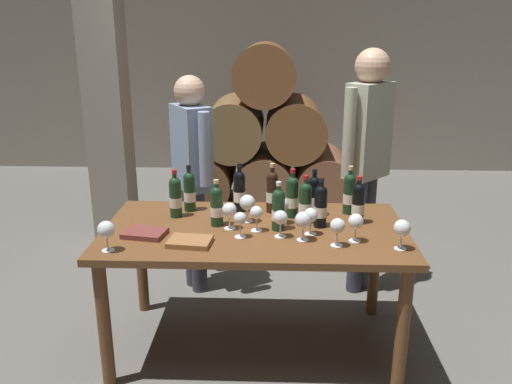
{
  "coord_description": "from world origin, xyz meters",
  "views": [
    {
      "loc": [
        0.11,
        -2.72,
        1.85
      ],
      "look_at": [
        0.0,
        0.2,
        0.91
      ],
      "focal_mm": 36.48,
      "sensor_mm": 36.0,
      "label": 1
    }
  ],
  "objects_px": {
    "wine_bottle_0": "(278,209)",
    "wine_glass_4": "(311,216)",
    "dining_table": "(255,243)",
    "wine_glass_6": "(356,222)",
    "wine_bottle_4": "(349,193)",
    "taster_seated_left": "(192,167)",
    "wine_bottle_2": "(305,202)",
    "wine_bottle_11": "(292,196)",
    "leather_ledger": "(190,242)",
    "wine_glass_5": "(229,211)",
    "wine_glass_9": "(247,203)",
    "wine_bottle_9": "(358,203)",
    "wine_bottle_10": "(314,196)",
    "wine_glass_3": "(282,205)",
    "wine_bottle_7": "(239,191)",
    "wine_bottle_5": "(272,191)",
    "wine_glass_10": "(240,220)",
    "wine_glass_1": "(280,218)",
    "sommelier_presenting": "(367,150)",
    "wine_glass_7": "(106,230)",
    "wine_glass_8": "(256,213)",
    "wine_bottle_1": "(217,206)",
    "tasting_notebook": "(145,233)",
    "wine_bottle_8": "(175,197)",
    "wine_bottle_6": "(321,206)",
    "wine_glass_2": "(303,220)"
  },
  "relations": [
    {
      "from": "wine_bottle_11",
      "to": "sommelier_presenting",
      "type": "xyz_separation_m",
      "value": [
        0.52,
        0.56,
        0.16
      ]
    },
    {
      "from": "wine_bottle_10",
      "to": "wine_glass_10",
      "type": "relative_size",
      "value": 2.03
    },
    {
      "from": "wine_glass_4",
      "to": "wine_glass_8",
      "type": "distance_m",
      "value": 0.3
    },
    {
      "from": "wine_glass_8",
      "to": "tasting_notebook",
      "type": "height_order",
      "value": "wine_glass_8"
    },
    {
      "from": "wine_glass_6",
      "to": "wine_bottle_1",
      "type": "bearing_deg",
      "value": 164.48
    },
    {
      "from": "wine_glass_9",
      "to": "leather_ledger",
      "type": "xyz_separation_m",
      "value": [
        -0.28,
        -0.34,
        -0.1
      ]
    },
    {
      "from": "dining_table",
      "to": "sommelier_presenting",
      "type": "xyz_separation_m",
      "value": [
        0.74,
        0.75,
        0.37
      ]
    },
    {
      "from": "wine_bottle_7",
      "to": "wine_bottle_5",
      "type": "bearing_deg",
      "value": -0.91
    },
    {
      "from": "wine_bottle_9",
      "to": "wine_bottle_10",
      "type": "distance_m",
      "value": 0.27
    },
    {
      "from": "wine_glass_5",
      "to": "wine_glass_6",
      "type": "xyz_separation_m",
      "value": [
        0.68,
        -0.15,
        0.0
      ]
    },
    {
      "from": "wine_bottle_0",
      "to": "wine_glass_2",
      "type": "xyz_separation_m",
      "value": [
        0.13,
        -0.15,
        -0.01
      ]
    },
    {
      "from": "leather_ledger",
      "to": "wine_glass_5",
      "type": "bearing_deg",
      "value": 55.88
    },
    {
      "from": "wine_bottle_2",
      "to": "wine_bottle_11",
      "type": "height_order",
      "value": "wine_bottle_11"
    },
    {
      "from": "wine_bottle_4",
      "to": "taster_seated_left",
      "type": "xyz_separation_m",
      "value": [
        -1.02,
        0.45,
        0.03
      ]
    },
    {
      "from": "dining_table",
      "to": "wine_glass_6",
      "type": "relative_size",
      "value": 10.93
    },
    {
      "from": "wine_glass_7",
      "to": "wine_bottle_6",
      "type": "bearing_deg",
      "value": 18.97
    },
    {
      "from": "wine_bottle_6",
      "to": "wine_glass_1",
      "type": "height_order",
      "value": "wine_bottle_6"
    },
    {
      "from": "wine_glass_2",
      "to": "wine_bottle_11",
      "type": "bearing_deg",
      "value": 97.41
    },
    {
      "from": "wine_bottle_9",
      "to": "wine_glass_10",
      "type": "relative_size",
      "value": 1.96
    },
    {
      "from": "wine_bottle_5",
      "to": "sommelier_presenting",
      "type": "distance_m",
      "value": 0.81
    },
    {
      "from": "dining_table",
      "to": "wine_bottle_11",
      "type": "distance_m",
      "value": 0.36
    },
    {
      "from": "wine_glass_2",
      "to": "wine_glass_4",
      "type": "relative_size",
      "value": 1.06
    },
    {
      "from": "wine_bottle_7",
      "to": "taster_seated_left",
      "type": "xyz_separation_m",
      "value": [
        -0.35,
        0.44,
        0.03
      ]
    },
    {
      "from": "wine_glass_5",
      "to": "sommelier_presenting",
      "type": "relative_size",
      "value": 0.09
    },
    {
      "from": "wine_bottle_0",
      "to": "wine_glass_4",
      "type": "height_order",
      "value": "wine_bottle_0"
    },
    {
      "from": "wine_bottle_4",
      "to": "wine_glass_5",
      "type": "height_order",
      "value": "wine_bottle_4"
    },
    {
      "from": "dining_table",
      "to": "wine_bottle_0",
      "type": "distance_m",
      "value": 0.25
    },
    {
      "from": "wine_bottle_2",
      "to": "wine_bottle_4",
      "type": "bearing_deg",
      "value": 31.38
    },
    {
      "from": "sommelier_presenting",
      "to": "wine_glass_8",
      "type": "bearing_deg",
      "value": -132.42
    },
    {
      "from": "wine_bottle_0",
      "to": "wine_bottle_8",
      "type": "relative_size",
      "value": 0.97
    },
    {
      "from": "wine_bottle_0",
      "to": "wine_glass_3",
      "type": "distance_m",
      "value": 0.1
    },
    {
      "from": "wine_glass_10",
      "to": "wine_bottle_1",
      "type": "bearing_deg",
      "value": 129.65
    },
    {
      "from": "wine_glass_4",
      "to": "wine_bottle_11",
      "type": "bearing_deg",
      "value": 108.51
    },
    {
      "from": "wine_glass_4",
      "to": "wine_bottle_9",
      "type": "bearing_deg",
      "value": 33.0
    },
    {
      "from": "wine_glass_7",
      "to": "tasting_notebook",
      "type": "bearing_deg",
      "value": 56.54
    },
    {
      "from": "wine_glass_7",
      "to": "wine_glass_8",
      "type": "height_order",
      "value": "wine_glass_7"
    },
    {
      "from": "wine_bottle_1",
      "to": "wine_bottle_9",
      "type": "relative_size",
      "value": 0.96
    },
    {
      "from": "wine_bottle_7",
      "to": "wine_bottle_8",
      "type": "distance_m",
      "value": 0.39
    },
    {
      "from": "wine_bottle_0",
      "to": "tasting_notebook",
      "type": "bearing_deg",
      "value": -171.03
    },
    {
      "from": "dining_table",
      "to": "wine_bottle_7",
      "type": "xyz_separation_m",
      "value": [
        -0.1,
        0.28,
        0.22
      ]
    },
    {
      "from": "wine_glass_1",
      "to": "wine_glass_6",
      "type": "distance_m",
      "value": 0.4
    },
    {
      "from": "dining_table",
      "to": "taster_seated_left",
      "type": "bearing_deg",
      "value": 122.46
    },
    {
      "from": "wine_bottle_8",
      "to": "wine_glass_4",
      "type": "height_order",
      "value": "wine_bottle_8"
    },
    {
      "from": "leather_ledger",
      "to": "wine_glass_3",
      "type": "bearing_deg",
      "value": 39.84
    },
    {
      "from": "wine_bottle_0",
      "to": "sommelier_presenting",
      "type": "distance_m",
      "value": 0.99
    },
    {
      "from": "wine_glass_5",
      "to": "leather_ledger",
      "type": "height_order",
      "value": "wine_glass_5"
    },
    {
      "from": "wine_glass_5",
      "to": "wine_bottle_2",
      "type": "bearing_deg",
      "value": 15.66
    },
    {
      "from": "wine_bottle_9",
      "to": "sommelier_presenting",
      "type": "distance_m",
      "value": 0.68
    },
    {
      "from": "wine_bottle_11",
      "to": "sommelier_presenting",
      "type": "distance_m",
      "value": 0.78
    },
    {
      "from": "wine_glass_1",
      "to": "wine_glass_7",
      "type": "height_order",
      "value": "wine_glass_7"
    }
  ]
}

